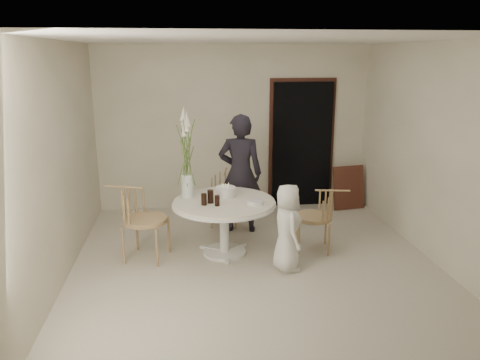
{
  "coord_description": "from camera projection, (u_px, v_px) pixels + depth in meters",
  "views": [
    {
      "loc": [
        -0.84,
        -5.43,
        2.54
      ],
      "look_at": [
        -0.14,
        0.3,
        0.98
      ],
      "focal_mm": 35.0,
      "sensor_mm": 36.0,
      "label": 1
    }
  ],
  "objects": [
    {
      "name": "cola_tumbler_a",
      "position": [
        204.0,
        200.0,
        5.78
      ],
      "size": [
        0.09,
        0.09,
        0.14
      ],
      "primitive_type": "cylinder",
      "rotation": [
        0.0,
        0.0,
        -0.36
      ],
      "color": "black",
      "rests_on": "table"
    },
    {
      "name": "cola_tumbler_d",
      "position": [
        211.0,
        197.0,
        5.86
      ],
      "size": [
        0.1,
        0.1,
        0.17
      ],
      "primitive_type": "cylinder",
      "rotation": [
        0.0,
        0.0,
        -0.37
      ],
      "color": "black",
      "rests_on": "table"
    },
    {
      "name": "chair_far",
      "position": [
        225.0,
        190.0,
        7.2
      ],
      "size": [
        0.49,
        0.52,
        0.8
      ],
      "rotation": [
        0.0,
        0.0,
        -0.17
      ],
      "color": "tan",
      "rests_on": "ground"
    },
    {
      "name": "table",
      "position": [
        224.0,
        209.0,
        6.0
      ],
      "size": [
        1.33,
        1.33,
        0.73
      ],
      "color": "white",
      "rests_on": "ground"
    },
    {
      "name": "boy",
      "position": [
        287.0,
        228.0,
        5.58
      ],
      "size": [
        0.4,
        0.56,
        1.07
      ],
      "primitive_type": "imported",
      "rotation": [
        0.0,
        0.0,
        1.69
      ],
      "color": "white",
      "rests_on": "ground"
    },
    {
      "name": "cola_tumbler_c",
      "position": [
        204.0,
        199.0,
        5.78
      ],
      "size": [
        0.09,
        0.09,
        0.15
      ],
      "primitive_type": "cylinder",
      "rotation": [
        0.0,
        0.0,
        0.39
      ],
      "color": "black",
      "rests_on": "table"
    },
    {
      "name": "chair_left",
      "position": [
        135.0,
        212.0,
        5.89
      ],
      "size": [
        0.67,
        0.64,
        0.96
      ],
      "rotation": [
        0.0,
        0.0,
        1.27
      ],
      "color": "tan",
      "rests_on": "ground"
    },
    {
      "name": "room_shell",
      "position": [
        255.0,
        134.0,
        5.54
      ],
      "size": [
        4.5,
        4.5,
        4.5
      ],
      "color": "white",
      "rests_on": "ground"
    },
    {
      "name": "girl",
      "position": [
        240.0,
        174.0,
        6.77
      ],
      "size": [
        0.69,
        0.51,
        1.73
      ],
      "primitive_type": "imported",
      "rotation": [
        0.0,
        0.0,
        2.97
      ],
      "color": "black",
      "rests_on": "ground"
    },
    {
      "name": "plate_stack",
      "position": [
        255.0,
        202.0,
        5.82
      ],
      "size": [
        0.26,
        0.26,
        0.05
      ],
      "primitive_type": "cylinder",
      "rotation": [
        0.0,
        0.0,
        -0.33
      ],
      "color": "silver",
      "rests_on": "table"
    },
    {
      "name": "birthday_cake",
      "position": [
        226.0,
        192.0,
        6.13
      ],
      "size": [
        0.27,
        0.27,
        0.18
      ],
      "rotation": [
        0.0,
        0.0,
        -0.39
      ],
      "color": "silver",
      "rests_on": "table"
    },
    {
      "name": "cola_tumbler_b",
      "position": [
        217.0,
        201.0,
        5.75
      ],
      "size": [
        0.07,
        0.07,
        0.13
      ],
      "primitive_type": "cylinder",
      "rotation": [
        0.0,
        0.0,
        -0.06
      ],
      "color": "black",
      "rests_on": "table"
    },
    {
      "name": "picture_frame",
      "position": [
        349.0,
        188.0,
        7.87
      ],
      "size": [
        0.57,
        0.25,
        0.73
      ],
      "primitive_type": "cube",
      "rotation": [
        -0.17,
        0.0,
        0.15
      ],
      "color": "#4F2D1B",
      "rests_on": "ground"
    },
    {
      "name": "flower_vase",
      "position": [
        187.0,
        155.0,
        5.99
      ],
      "size": [
        0.16,
        0.16,
        1.19
      ],
      "rotation": [
        0.0,
        0.0,
        -0.38
      ],
      "color": "silver",
      "rests_on": "table"
    },
    {
      "name": "doorway",
      "position": [
        302.0,
        145.0,
        7.92
      ],
      "size": [
        1.0,
        0.1,
        2.1
      ],
      "primitive_type": "cube",
      "color": "black",
      "rests_on": "ground"
    },
    {
      "name": "door_trim",
      "position": [
        301.0,
        141.0,
        7.95
      ],
      "size": [
        1.12,
        0.03,
        2.22
      ],
      "primitive_type": "cube",
      "color": "#4F2D1B",
      "rests_on": "ground"
    },
    {
      "name": "chair_right",
      "position": [
        323.0,
        211.0,
        6.14
      ],
      "size": [
        0.56,
        0.53,
        0.85
      ],
      "rotation": [
        0.0,
        0.0,
        -1.76
      ],
      "color": "tan",
      "rests_on": "ground"
    },
    {
      "name": "ground",
      "position": [
        254.0,
        260.0,
        5.96
      ],
      "size": [
        4.5,
        4.5,
        0.0
      ],
      "primitive_type": "plane",
      "color": "beige",
      "rests_on": "ground"
    }
  ]
}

